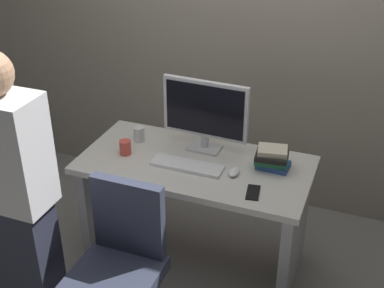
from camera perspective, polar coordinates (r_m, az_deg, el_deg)
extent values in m
plane|color=gray|center=(3.57, 0.30, -12.49)|extent=(9.00, 9.00, 0.00)
cube|color=#9E9384|center=(3.67, 5.77, 15.24)|extent=(6.40, 0.10, 3.00)
cube|color=beige|center=(3.13, 0.33, -2.31)|extent=(1.38, 0.68, 0.04)
cube|color=#B2B2B7|center=(3.57, -9.26, -5.58)|extent=(0.06, 0.60, 0.72)
cube|color=#B2B2B7|center=(3.22, 11.06, -10.16)|extent=(0.06, 0.60, 0.72)
cube|color=#33384C|center=(2.79, -8.48, -14.34)|extent=(0.44, 0.44, 0.08)
cube|color=#33384C|center=(2.75, -6.96, -7.91)|extent=(0.40, 0.06, 0.44)
cube|color=#262838|center=(3.02, -17.58, -12.62)|extent=(0.34, 0.20, 0.85)
cube|color=silver|center=(2.62, -19.87, -0.74)|extent=(0.40, 0.24, 0.58)
cube|color=silver|center=(3.25, 1.47, -0.44)|extent=(0.21, 0.15, 0.02)
cube|color=silver|center=(3.23, 1.48, 0.31)|extent=(0.04, 0.03, 0.08)
cube|color=silver|center=(3.13, 1.53, 3.84)|extent=(0.54, 0.05, 0.36)
cube|color=black|center=(3.11, 1.44, 3.72)|extent=(0.50, 0.03, 0.32)
cube|color=white|center=(3.06, -0.56, -2.37)|extent=(0.43, 0.13, 0.02)
ellipsoid|color=white|center=(3.00, 4.60, -3.09)|extent=(0.06, 0.10, 0.03)
cylinder|color=#D84C3F|center=(3.21, -7.32, -0.36)|extent=(0.07, 0.07, 0.09)
cylinder|color=silver|center=(3.35, -5.81, 1.09)|extent=(0.07, 0.07, 0.10)
cube|color=#3359A5|center=(3.09, 8.88, -2.30)|extent=(0.19, 0.14, 0.03)
cube|color=#338C59|center=(3.07, 8.68, -1.80)|extent=(0.20, 0.13, 0.04)
cube|color=black|center=(3.05, 8.73, -1.29)|extent=(0.20, 0.17, 0.03)
cube|color=beige|center=(3.04, 8.81, -0.71)|extent=(0.19, 0.16, 0.03)
cube|color=black|center=(2.86, 6.70, -5.29)|extent=(0.09, 0.15, 0.01)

